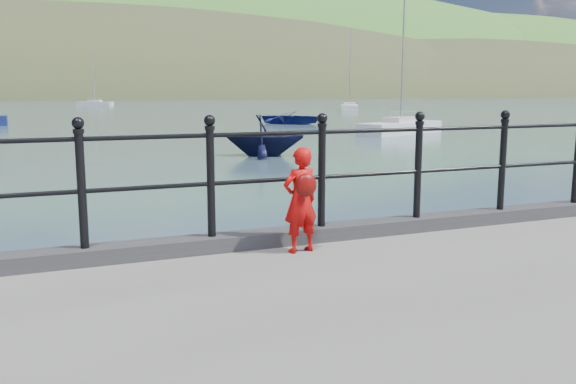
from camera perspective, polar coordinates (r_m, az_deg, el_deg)
name	(u,v)px	position (r m, az deg, el deg)	size (l,w,h in m)	color
ground	(264,331)	(6.76, -2.24, -12.90)	(600.00, 600.00, 0.00)	#2D4251
kerb	(269,238)	(6.29, -1.83, -4.31)	(60.00, 0.30, 0.15)	#28282B
railing	(268,166)	(6.16, -1.86, 2.47)	(18.11, 0.11, 1.20)	black
far_shore	(148,154)	(249.88, -12.97, 3.50)	(830.00, 200.00, 156.00)	#333A21
child	(301,199)	(5.93, 1.20, -0.70)	(0.41, 0.34, 1.04)	red
launch_blue	(292,118)	(47.19, 0.40, 6.98)	(3.34, 4.68, 0.97)	navy
launch_navy	(264,135)	(24.04, -2.27, 5.32)	(2.69, 3.12, 1.64)	black
sailboat_deep	(95,104)	(104.43, -17.61, 7.86)	(5.84, 4.45, 8.59)	silver
sailboat_far	(349,107)	(80.00, 5.76, 7.87)	(5.23, 7.59, 10.53)	white
sailboat_near	(401,128)	(37.01, 10.50, 5.90)	(6.59, 4.24, 8.81)	silver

